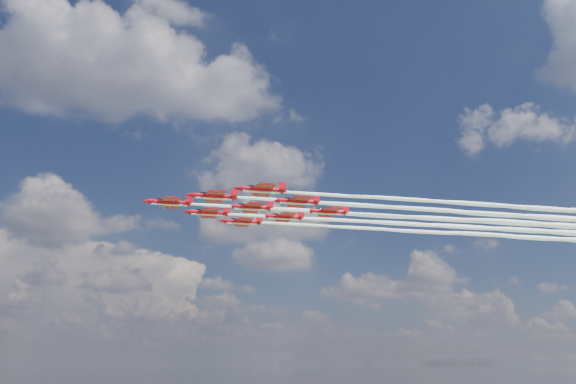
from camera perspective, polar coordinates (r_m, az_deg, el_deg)
name	(u,v)px	position (r m, az deg, el deg)	size (l,w,h in m)	color
jet_lead	(446,219)	(149.90, 15.73, -2.64)	(147.16, 10.04, 2.92)	red
jet_row2_port	(495,214)	(148.65, 20.28, -2.09)	(147.16, 10.04, 2.92)	red
jet_row2_starb	(465,227)	(160.64, 17.54, -3.42)	(147.16, 10.04, 2.92)	red
jet_row3_port	(548,208)	(148.36, 24.87, -1.53)	(147.16, 10.04, 2.92)	red
jet_row3_centre	(512,223)	(159.71, 21.79, -2.91)	(147.16, 10.04, 2.92)	red
jet_row3_starb	(482,235)	(171.54, 19.12, -4.10)	(147.16, 10.04, 2.92)	red
jet_row4_port	(562,218)	(159.68, 26.07, -2.39)	(147.16, 10.04, 2.92)	red
jet_row4_starb	(527,231)	(170.90, 23.11, -3.63)	(147.16, 10.04, 2.92)	red
jet_tail	(575,226)	(171.09, 27.10, -3.13)	(147.16, 10.04, 2.92)	red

